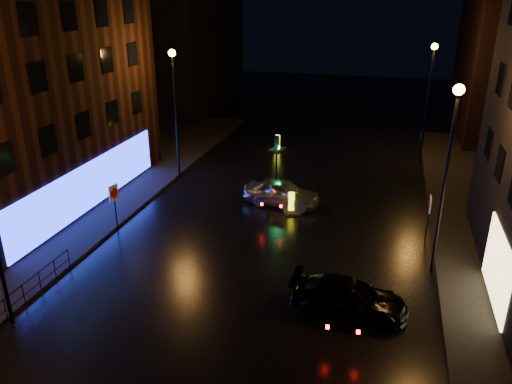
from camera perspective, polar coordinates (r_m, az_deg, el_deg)
ground at (r=19.59m, az=-3.75°, el=-14.79°), size 120.00×120.00×0.00m
pavement_left at (r=32.02m, az=-23.28°, el=-1.11°), size 12.00×44.00×0.15m
building_left at (r=31.34m, az=-27.12°, el=9.21°), size 10.00×18.00×12.00m
building_far_left at (r=54.30m, az=-8.32°, el=16.98°), size 8.00×16.00×14.00m
street_lamp_lfar at (r=32.18m, az=-9.29°, el=10.82°), size 0.44×0.44×8.37m
street_lamp_rnear at (r=21.79m, az=21.20°, el=4.12°), size 0.44×0.44×8.37m
street_lamp_rfar at (r=37.34m, az=19.23°, el=11.46°), size 0.44×0.44×8.37m
traffic_signal at (r=31.54m, az=2.31°, el=1.27°), size 1.40×2.40×3.45m
guard_railing at (r=22.07m, az=-25.12°, el=-10.15°), size 0.05×6.04×1.00m
silver_hatchback at (r=29.10m, az=2.96°, el=-0.07°), size 4.56×2.21×1.50m
dark_sedan at (r=20.13m, az=10.57°, el=-11.74°), size 4.62×2.03×1.32m
bollard_near at (r=28.37m, az=4.03°, el=-1.78°), size 1.32×1.57×1.17m
bollard_far at (r=39.34m, az=2.46°, el=5.20°), size 1.26×1.57×1.20m
road_sign_left at (r=26.52m, az=-15.91°, el=-0.53°), size 0.20×0.61×2.54m
road_sign_right at (r=25.86m, az=19.21°, el=-1.75°), size 0.08×0.59×2.42m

